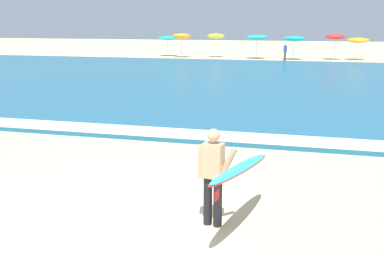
{
  "coord_description": "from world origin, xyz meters",
  "views": [
    {
      "loc": [
        3.02,
        -6.63,
        3.45
      ],
      "look_at": [
        0.64,
        2.8,
        1.1
      ],
      "focal_mm": 41.05,
      "sensor_mm": 36.0,
      "label": 1
    }
  ],
  "objects_px": {
    "beach_umbrella_1": "(181,36)",
    "beach_umbrella_6": "(358,40)",
    "surfer_with_board": "(226,171)",
    "beach_umbrella_3": "(257,37)",
    "beach_umbrella_0": "(167,38)",
    "beach_umbrella_2": "(216,36)",
    "beach_umbrella_4": "(294,39)",
    "beach_umbrella_5": "(335,37)",
    "beachgoer_near_row_left": "(285,52)"
  },
  "relations": [
    {
      "from": "surfer_with_board",
      "to": "beach_umbrella_3",
      "type": "distance_m",
      "value": 36.36
    },
    {
      "from": "beach_umbrella_0",
      "to": "beach_umbrella_4",
      "type": "relative_size",
      "value": 0.93
    },
    {
      "from": "beach_umbrella_1",
      "to": "beach_umbrella_3",
      "type": "xyz_separation_m",
      "value": [
        7.44,
        0.27,
        -0.06
      ]
    },
    {
      "from": "beach_umbrella_4",
      "to": "beach_umbrella_5",
      "type": "xyz_separation_m",
      "value": [
        3.69,
        0.8,
        0.19
      ]
    },
    {
      "from": "beach_umbrella_5",
      "to": "beach_umbrella_6",
      "type": "relative_size",
      "value": 1.16
    },
    {
      "from": "beach_umbrella_6",
      "to": "beach_umbrella_5",
      "type": "bearing_deg",
      "value": -169.4
    },
    {
      "from": "beach_umbrella_5",
      "to": "beachgoer_near_row_left",
      "type": "bearing_deg",
      "value": -152.09
    },
    {
      "from": "beach_umbrella_3",
      "to": "beach_umbrella_4",
      "type": "relative_size",
      "value": 1.03
    },
    {
      "from": "beach_umbrella_6",
      "to": "beach_umbrella_0",
      "type": "bearing_deg",
      "value": 179.14
    },
    {
      "from": "beach_umbrella_2",
      "to": "beach_umbrella_3",
      "type": "bearing_deg",
      "value": -13.32
    },
    {
      "from": "beach_umbrella_4",
      "to": "beachgoer_near_row_left",
      "type": "xyz_separation_m",
      "value": [
        -0.72,
        -1.54,
        -1.1
      ]
    },
    {
      "from": "beach_umbrella_4",
      "to": "beach_umbrella_5",
      "type": "distance_m",
      "value": 3.78
    },
    {
      "from": "beach_umbrella_3",
      "to": "beachgoer_near_row_left",
      "type": "xyz_separation_m",
      "value": [
        2.79,
        -1.81,
        -1.19
      ]
    },
    {
      "from": "beach_umbrella_1",
      "to": "beach_umbrella_6",
      "type": "xyz_separation_m",
      "value": [
        16.7,
        1.19,
        -0.29
      ]
    },
    {
      "from": "beach_umbrella_2",
      "to": "surfer_with_board",
      "type": "bearing_deg",
      "value": -78.63
    },
    {
      "from": "beach_umbrella_0",
      "to": "beach_umbrella_5",
      "type": "bearing_deg",
      "value": -2.32
    },
    {
      "from": "surfer_with_board",
      "to": "beach_umbrella_6",
      "type": "distance_m",
      "value": 37.6
    },
    {
      "from": "beach_umbrella_1",
      "to": "beach_umbrella_5",
      "type": "distance_m",
      "value": 14.65
    },
    {
      "from": "beach_umbrella_0",
      "to": "beach_umbrella_2",
      "type": "xyz_separation_m",
      "value": [
        5.16,
        -0.2,
        0.25
      ]
    },
    {
      "from": "surfer_with_board",
      "to": "beach_umbrella_1",
      "type": "xyz_separation_m",
      "value": [
        -10.72,
        35.92,
        1.07
      ]
    },
    {
      "from": "beach_umbrella_0",
      "to": "beach_umbrella_3",
      "type": "bearing_deg",
      "value": -7.27
    },
    {
      "from": "surfer_with_board",
      "to": "beach_umbrella_1",
      "type": "distance_m",
      "value": 37.51
    },
    {
      "from": "beach_umbrella_0",
      "to": "beach_umbrella_3",
      "type": "relative_size",
      "value": 0.91
    },
    {
      "from": "beach_umbrella_2",
      "to": "beach_umbrella_6",
      "type": "distance_m",
      "value": 13.46
    },
    {
      "from": "surfer_with_board",
      "to": "beach_umbrella_5",
      "type": "relative_size",
      "value": 1.09
    },
    {
      "from": "beach_umbrella_3",
      "to": "beach_umbrella_1",
      "type": "bearing_deg",
      "value": -177.9
    },
    {
      "from": "beach_umbrella_3",
      "to": "beach_umbrella_6",
      "type": "relative_size",
      "value": 1.11
    },
    {
      "from": "beach_umbrella_2",
      "to": "beach_umbrella_6",
      "type": "xyz_separation_m",
      "value": [
        13.46,
        -0.08,
        -0.28
      ]
    },
    {
      "from": "beach_umbrella_2",
      "to": "beach_umbrella_4",
      "type": "distance_m",
      "value": 7.8
    },
    {
      "from": "beach_umbrella_3",
      "to": "beach_umbrella_0",
      "type": "bearing_deg",
      "value": 172.73
    },
    {
      "from": "surfer_with_board",
      "to": "beach_umbrella_1",
      "type": "bearing_deg",
      "value": 106.62
    },
    {
      "from": "beach_umbrella_1",
      "to": "beach_umbrella_2",
      "type": "xyz_separation_m",
      "value": [
        3.24,
        1.27,
        -0.0
      ]
    },
    {
      "from": "beachgoer_near_row_left",
      "to": "beach_umbrella_4",
      "type": "bearing_deg",
      "value": 64.97
    },
    {
      "from": "beachgoer_near_row_left",
      "to": "beach_umbrella_0",
      "type": "bearing_deg",
      "value": 166.11
    },
    {
      "from": "surfer_with_board",
      "to": "beach_umbrella_6",
      "type": "relative_size",
      "value": 1.27
    },
    {
      "from": "surfer_with_board",
      "to": "beach_umbrella_5",
      "type": "xyz_separation_m",
      "value": [
        3.9,
        36.72,
        1.11
      ]
    },
    {
      "from": "beach_umbrella_2",
      "to": "beachgoer_near_row_left",
      "type": "height_order",
      "value": "beach_umbrella_2"
    },
    {
      "from": "beach_umbrella_0",
      "to": "beachgoer_near_row_left",
      "type": "height_order",
      "value": "beach_umbrella_0"
    },
    {
      "from": "beach_umbrella_2",
      "to": "beach_umbrella_4",
      "type": "xyz_separation_m",
      "value": [
        7.7,
        -1.26,
        -0.15
      ]
    },
    {
      "from": "surfer_with_board",
      "to": "beach_umbrella_3",
      "type": "bearing_deg",
      "value": 95.19
    },
    {
      "from": "beach_umbrella_0",
      "to": "beach_umbrella_2",
      "type": "height_order",
      "value": "beach_umbrella_2"
    },
    {
      "from": "beach_umbrella_3",
      "to": "beach_umbrella_4",
      "type": "distance_m",
      "value": 3.51
    },
    {
      "from": "surfer_with_board",
      "to": "beach_umbrella_5",
      "type": "bearing_deg",
      "value": 83.93
    },
    {
      "from": "beach_umbrella_3",
      "to": "beachgoer_near_row_left",
      "type": "relative_size",
      "value": 1.46
    },
    {
      "from": "beach_umbrella_3",
      "to": "beachgoer_near_row_left",
      "type": "height_order",
      "value": "beach_umbrella_3"
    },
    {
      "from": "beach_umbrella_5",
      "to": "beachgoer_near_row_left",
      "type": "xyz_separation_m",
      "value": [
        -4.4,
        -2.33,
        -1.29
      ]
    },
    {
      "from": "surfer_with_board",
      "to": "beach_umbrella_1",
      "type": "height_order",
      "value": "beach_umbrella_1"
    },
    {
      "from": "beach_umbrella_1",
      "to": "beach_umbrella_0",
      "type": "bearing_deg",
      "value": 142.56
    },
    {
      "from": "beach_umbrella_1",
      "to": "beach_umbrella_3",
      "type": "bearing_deg",
      "value": 2.1
    },
    {
      "from": "surfer_with_board",
      "to": "beachgoer_near_row_left",
      "type": "height_order",
      "value": "surfer_with_board"
    }
  ]
}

